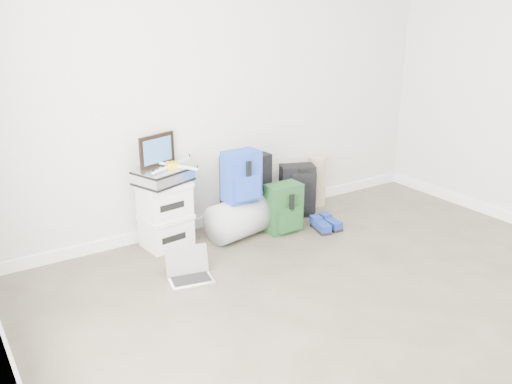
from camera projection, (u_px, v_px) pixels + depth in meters
ground at (434, 349)px, 3.35m from camera, size 5.00×5.00×0.00m
room_envelope at (468, 65)px, 2.79m from camera, size 4.52×5.02×2.71m
boxes_stack at (165, 214)px, 4.68m from camera, size 0.44×0.38×0.58m
briefcase at (163, 176)px, 4.56m from camera, size 0.52×0.45×0.13m
painting at (157, 150)px, 4.57m from camera, size 0.35×0.13×0.27m
drone at (172, 165)px, 4.55m from camera, size 0.47×0.47×0.05m
duffel_bag at (240, 218)px, 4.90m from camera, size 0.64×0.46×0.36m
blue_backpack at (242, 177)px, 4.74m from camera, size 0.32×0.24×0.45m
large_suitcase at (247, 190)px, 5.15m from camera, size 0.46×0.32×0.68m
green_backpack at (284, 209)px, 5.00m from camera, size 0.33×0.24×0.46m
carry_on at (297, 191)px, 5.36m from camera, size 0.38×0.32×0.52m
shoes at (326, 225)px, 5.10m from camera, size 0.26×0.28×0.09m
rolled_rug at (317, 181)px, 5.64m from camera, size 0.17×0.17×0.52m
laptop at (189, 272)px, 4.19m from camera, size 0.37×0.30×0.24m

